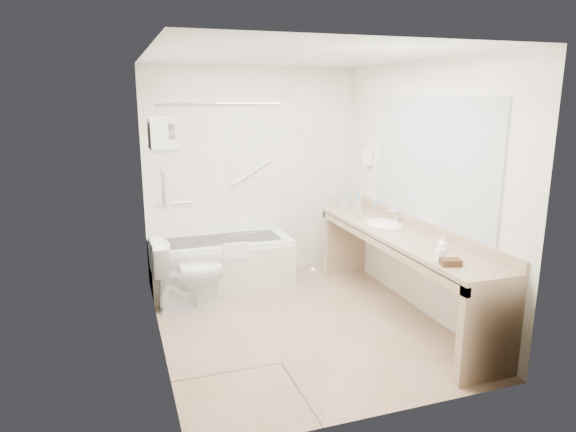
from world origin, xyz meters
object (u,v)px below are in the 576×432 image
object	(u,v)px
vanity_counter	(401,254)
water_bottle_left	(347,203)
bathtub	(221,262)
toilet	(188,274)
amenity_basket	(451,262)

from	to	relation	value
vanity_counter	water_bottle_left	size ratio (longest dim) A/B	15.41
bathtub	toilet	size ratio (longest dim) A/B	2.12
bathtub	vanity_counter	xyz separation A→B (m)	(1.52, -1.39, 0.36)
vanity_counter	water_bottle_left	xyz separation A→B (m)	(-0.07, 1.11, 0.29)
water_bottle_left	bathtub	bearing A→B (deg)	169.16
toilet	water_bottle_left	distance (m)	2.01
amenity_basket	water_bottle_left	xyz separation A→B (m)	(0.08, 2.09, 0.05)
toilet	water_bottle_left	xyz separation A→B (m)	(1.91, 0.26, 0.56)
vanity_counter	amenity_basket	bearing A→B (deg)	-98.63
vanity_counter	water_bottle_left	distance (m)	1.15
amenity_basket	vanity_counter	bearing A→B (deg)	81.37
bathtub	toilet	bearing A→B (deg)	-129.87
vanity_counter	water_bottle_left	bearing A→B (deg)	93.43
vanity_counter	toilet	size ratio (longest dim) A/B	3.58
bathtub	toilet	xyz separation A→B (m)	(-0.45, -0.54, 0.09)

